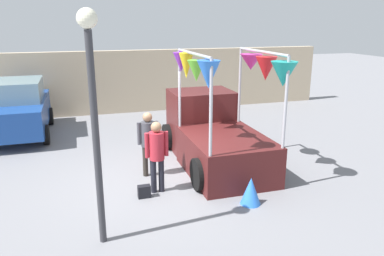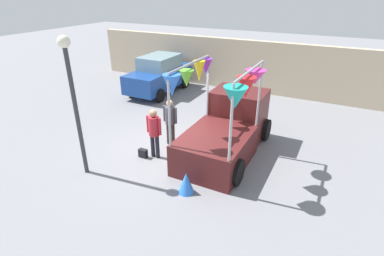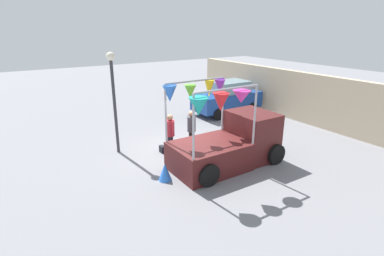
# 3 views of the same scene
# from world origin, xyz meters

# --- Properties ---
(ground_plane) EXTENTS (60.00, 60.00, 0.00)m
(ground_plane) POSITION_xyz_m (0.00, 0.00, 0.00)
(ground_plane) COLOR slate
(vendor_truck) EXTENTS (2.41, 4.08, 3.09)m
(vendor_truck) POSITION_xyz_m (1.58, 0.96, 0.91)
(vendor_truck) COLOR #4C1919
(vendor_truck) RESTS_ON ground
(parked_car) EXTENTS (1.88, 4.00, 1.88)m
(parked_car) POSITION_xyz_m (-3.81, 5.11, 0.94)
(parked_car) COLOR navy
(parked_car) RESTS_ON ground
(person_customer) EXTENTS (0.53, 0.34, 1.66)m
(person_customer) POSITION_xyz_m (-0.31, -0.56, 1.00)
(person_customer) COLOR black
(person_customer) RESTS_ON ground
(person_vendor) EXTENTS (0.53, 0.34, 1.64)m
(person_vendor) POSITION_xyz_m (-0.32, 0.43, 0.99)
(person_vendor) COLOR #2D2823
(person_vendor) RESTS_ON ground
(handbag) EXTENTS (0.28, 0.16, 0.28)m
(handbag) POSITION_xyz_m (-0.66, -0.76, 0.14)
(handbag) COLOR black
(handbag) RESTS_ON ground
(street_lamp) EXTENTS (0.32, 0.32, 3.97)m
(street_lamp) POSITION_xyz_m (-1.66, -2.24, 2.59)
(street_lamp) COLOR #333338
(street_lamp) RESTS_ON ground
(brick_boundary_wall) EXTENTS (18.00, 0.36, 2.60)m
(brick_boundary_wall) POSITION_xyz_m (0.00, 7.50, 1.30)
(brick_boundary_wall) COLOR tan
(brick_boundary_wall) RESTS_ON ground
(folded_kite_bundle_azure) EXTENTS (0.62, 0.62, 0.60)m
(folded_kite_bundle_azure) POSITION_xyz_m (1.45, -1.73, 0.30)
(folded_kite_bundle_azure) COLOR blue
(folded_kite_bundle_azure) RESTS_ON ground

